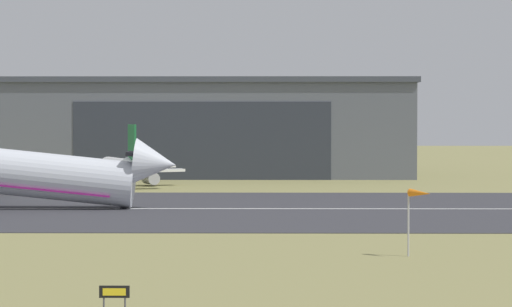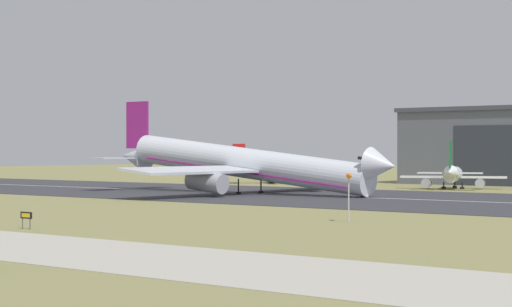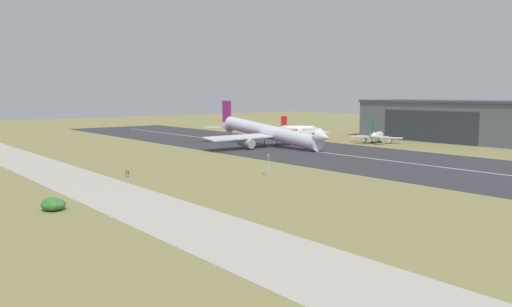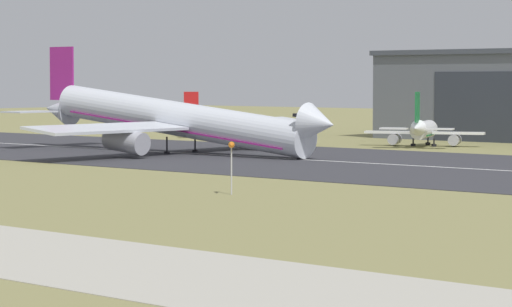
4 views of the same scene
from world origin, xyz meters
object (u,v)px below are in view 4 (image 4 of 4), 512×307
Objects in this scene: airplane_parked_west at (424,130)px; airplane_parked_east at (228,122)px; windsock_pole at (232,148)px; airplane_landing at (177,120)px.

airplane_parked_west is 1.11× the size of airplane_parked_east.
airplane_parked_west reaches higher than windsock_pole.
airplane_parked_east is 117.74m from windsock_pole.
windsock_pole is (79.04, -87.24, 1.57)m from airplane_parked_east.
airplane_landing is at bearing -56.38° from airplane_parked_east.
airplane_landing is 3.46× the size of airplane_parked_east.
airplane_parked_west is 46.51m from airplane_parked_east.
airplane_landing reaches higher than windsock_pole.
airplane_parked_east is (-46.39, 3.36, 0.29)m from airplane_parked_west.
airplane_landing is 3.12× the size of airplane_parked_west.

